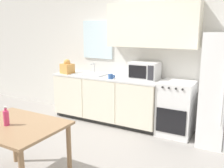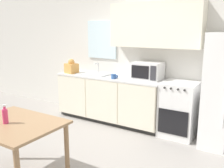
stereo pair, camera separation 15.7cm
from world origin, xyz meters
name	(u,v)px [view 2 (the right image)]	position (x,y,z in m)	size (l,w,h in m)	color
ground_plane	(73,163)	(0.00, 0.00, 0.00)	(12.00, 12.00, 0.00)	gray
wall_back	(141,48)	(0.06, 1.96, 1.44)	(12.00, 0.38, 2.70)	silver
kitchen_counter	(110,98)	(-0.45, 1.66, 0.46)	(2.18, 0.64, 0.90)	#333333
oven_range	(179,109)	(0.92, 1.67, 0.46)	(0.57, 0.61, 0.93)	white
kitchen_sink	(94,74)	(-0.83, 1.66, 0.92)	(0.65, 0.39, 0.21)	#B7BABC
microwave	(148,71)	(0.29, 1.74, 1.06)	(0.51, 0.39, 0.31)	silver
coffee_mug	(114,76)	(-0.25, 1.47, 0.95)	(0.13, 0.09, 0.09)	#335999
grocery_bag_0	(71,67)	(-1.32, 1.54, 1.02)	(0.28, 0.26, 0.29)	#DB994C
dining_table	(14,132)	(-0.28, -0.67, 0.64)	(1.07, 0.81, 0.75)	#997551
drink_bottle	(5,116)	(-0.33, -0.74, 0.84)	(0.06, 0.06, 0.22)	#DB386B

